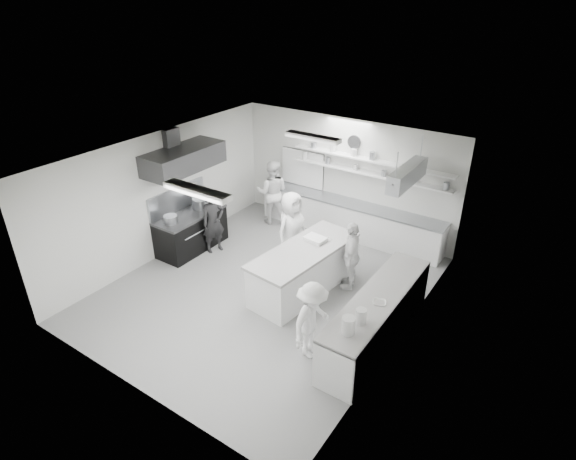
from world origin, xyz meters
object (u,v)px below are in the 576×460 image
Objects in this scene: back_counter at (348,219)px; right_counter at (377,319)px; cook_back at (272,192)px; prep_island at (304,271)px; stove at (191,232)px; cook_stove at (213,222)px.

right_counter is (2.35, -3.40, 0.01)m from back_counter.
prep_island is at bearing 107.73° from cook_back.
cook_back reaches higher than right_counter.
stove is 0.36× the size of back_counter.
back_counter reaches higher than stove.
stove is 2.50m from cook_back.
back_counter is 2.80m from prep_island.
back_counter is 3.50m from cook_stove.
right_counter reaches higher than back_counter.
stove is 3.27m from prep_island.
cook_back is at bearing 14.99° from cook_stove.
prep_island reaches higher than back_counter.
right_counter is 4.78m from cook_stove.
stove is 0.69m from cook_stove.
cook_back reaches higher than stove.
cook_back is at bearing 146.67° from right_counter.
cook_stove is at bearing 53.43° from cook_back.
cook_stove is 2.10m from cook_back.
right_counter is (5.25, -0.60, 0.02)m from stove.
cook_stove is at bearing 169.95° from right_counter.
prep_island is (-1.98, 0.63, 0.01)m from right_counter.
cook_stove reaches higher than stove.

